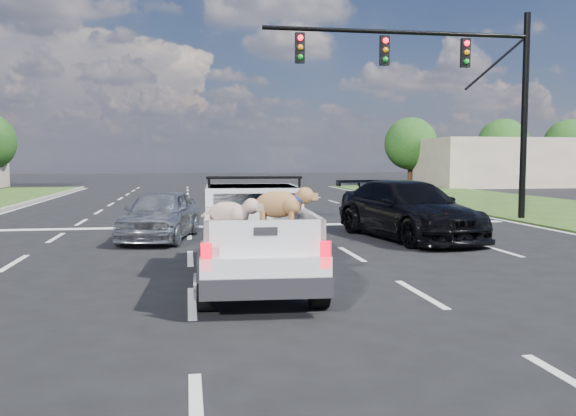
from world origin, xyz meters
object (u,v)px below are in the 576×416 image
Objects in this scene: black_coupe at (408,210)px; silver_sedan at (160,214)px; pickup_truck at (255,233)px; traffic_signal at (459,80)px.

silver_sedan is at bearing 161.93° from black_coupe.
silver_sedan is at bearing 110.48° from pickup_truck.
traffic_signal reaches higher than silver_sedan.
silver_sedan is (-9.69, -3.32, -4.06)m from traffic_signal.
black_coupe is (6.42, -0.82, 0.10)m from silver_sedan.
traffic_signal is 2.34× the size of silver_sedan.
pickup_truck is (-7.87, -9.10, -3.89)m from traffic_signal.
pickup_truck reaches higher than silver_sedan.
traffic_signal is 6.60m from black_coupe.
black_coupe is at bearing 4.25° from silver_sedan.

